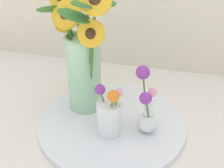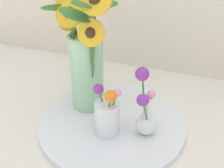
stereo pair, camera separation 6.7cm
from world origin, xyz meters
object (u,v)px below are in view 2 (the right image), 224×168
at_px(mason_jar_sunflowers, 85,57).
at_px(vase_small_center, 107,115).
at_px(vase_bulb_right, 146,112).
at_px(serving_tray, 112,122).

bearing_deg(mason_jar_sunflowers, vase_small_center, -43.67).
bearing_deg(mason_jar_sunflowers, vase_bulb_right, -18.78).
relative_size(mason_jar_sunflowers, vase_bulb_right, 2.08).
bearing_deg(serving_tray, mason_jar_sunflowers, 154.00).
height_order(mason_jar_sunflowers, vase_bulb_right, mason_jar_sunflowers).
relative_size(mason_jar_sunflowers, vase_small_center, 2.67).
distance_m(mason_jar_sunflowers, vase_small_center, 0.20).
bearing_deg(vase_small_center, mason_jar_sunflowers, 136.33).
bearing_deg(vase_small_center, vase_bulb_right, 19.09).
relative_size(vase_small_center, vase_bulb_right, 0.78).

